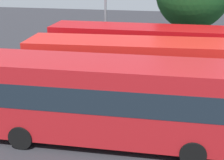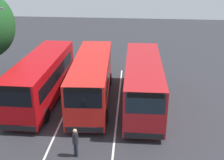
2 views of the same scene
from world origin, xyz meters
TOP-DOWN VIEW (x-y plane):
  - ground_plane at (0.00, 0.00)m, footprint 70.26×70.26m
  - bus_far_left at (-0.27, -3.93)m, footprint 10.16×2.68m
  - bus_center_left at (-0.48, -0.17)m, footprint 10.29×3.13m
  - bus_center_right at (-0.17, 3.61)m, footprint 10.20×2.79m
  - pedestrian at (6.34, 0.02)m, footprint 0.45×0.45m
  - street_lamp at (2.26, -7.22)m, footprint 0.87×2.34m
  - lane_stripe_outer_left at (0.00, -1.84)m, footprint 14.45×0.53m
  - lane_stripe_inner_left at (0.00, 1.84)m, footprint 14.45×0.53m

SIDE VIEW (x-z plane):
  - ground_plane at x=0.00m, z-range 0.00..0.00m
  - lane_stripe_outer_left at x=0.00m, z-range 0.00..0.01m
  - lane_stripe_inner_left at x=0.00m, z-range 0.00..0.01m
  - pedestrian at x=6.34m, z-range 0.15..1.87m
  - bus_far_left at x=-0.27m, z-range 0.16..3.48m
  - bus_center_left at x=-0.48m, z-range 0.16..3.48m
  - bus_center_right at x=-0.17m, z-range 0.16..3.48m
  - street_lamp at x=2.26m, z-range 0.57..7.91m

